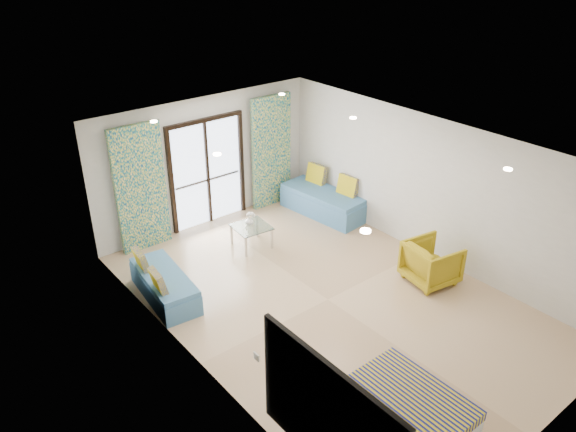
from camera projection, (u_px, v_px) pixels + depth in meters
floor at (328, 299)px, 9.52m from camera, size 5.00×7.50×0.01m
ceiling at (334, 150)px, 8.29m from camera, size 5.00×7.50×0.01m
wall_back at (206, 162)px, 11.49m from camera, size 5.00×0.01×2.70m
wall_front at (557, 354)px, 6.31m from camera, size 5.00×0.01×2.70m
wall_left at (194, 286)px, 7.51m from camera, size 0.01×7.50×2.70m
wall_right at (430, 189)px, 10.30m from camera, size 0.01×7.50×2.70m
balcony_door at (207, 166)px, 11.52m from camera, size 1.76×0.08×2.28m
balcony_rail at (208, 180)px, 11.66m from camera, size 1.52×0.03×0.04m
curtain_left at (141, 189)px, 10.55m from camera, size 1.00×0.10×2.50m
curtain_right at (271, 152)px, 12.28m from camera, size 1.00×0.10×2.50m
downlight_a at (366, 231)px, 6.13m from camera, size 0.12×0.12×0.02m
downlight_b at (508, 169)px, 7.70m from camera, size 0.12×0.12×0.02m
downlight_c at (217, 154)px, 8.21m from camera, size 0.12×0.12×0.02m
downlight_d at (353, 118)px, 9.77m from camera, size 0.12×0.12×0.02m
downlight_e at (154, 121)px, 9.59m from camera, size 0.12×0.12×0.02m
downlight_f at (282, 94)px, 11.15m from camera, size 0.12×0.12×0.02m
headboard at (328, 420)px, 5.86m from camera, size 0.06×2.10×1.50m
switch_plate at (256, 357)px, 6.71m from camera, size 0.02×0.10×0.10m
bed at (386, 427)px, 6.77m from camera, size 1.83×1.49×0.63m
daybed_left at (164, 285)px, 9.47m from camera, size 0.80×1.70×0.81m
daybed_right at (324, 201)px, 12.26m from camera, size 0.95×2.00×0.96m
coffee_table at (251, 228)px, 10.95m from camera, size 0.73×0.73×0.77m
vase at (249, 221)px, 10.94m from camera, size 0.20×0.21×0.16m
armchair at (432, 261)px, 9.84m from camera, size 0.89×0.94×0.84m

